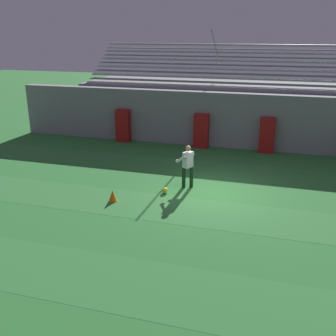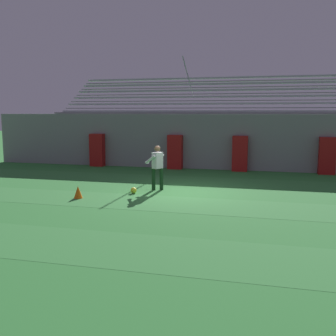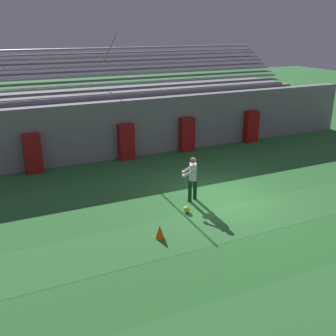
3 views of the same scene
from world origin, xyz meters
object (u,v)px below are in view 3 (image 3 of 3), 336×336
(padding_pillar_far_right, at_px, (251,127))
(goalkeeper, at_px, (192,176))
(padding_pillar_far_left, at_px, (33,154))
(padding_pillar_gate_right, at_px, (187,135))
(soccer_ball, at_px, (187,209))
(traffic_cone, at_px, (160,232))
(padding_pillar_gate_left, at_px, (126,142))

(padding_pillar_far_right, xyz_separation_m, goalkeeper, (-6.71, -5.56, 0.08))
(padding_pillar_far_left, height_order, padding_pillar_far_right, same)
(padding_pillar_gate_right, height_order, soccer_ball, padding_pillar_gate_right)
(padding_pillar_far_left, xyz_separation_m, padding_pillar_far_right, (11.62, 0.00, 0.00))
(padding_pillar_far_left, relative_size, goalkeeper, 1.04)
(goalkeeper, relative_size, traffic_cone, 3.98)
(padding_pillar_gate_right, relative_size, goalkeeper, 1.04)
(padding_pillar_far_left, bearing_deg, goalkeeper, -48.54)
(padding_pillar_gate_left, distance_m, soccer_ball, 6.43)
(padding_pillar_gate_left, relative_size, padding_pillar_far_right, 1.00)
(padding_pillar_far_right, relative_size, soccer_ball, 7.92)
(padding_pillar_gate_left, height_order, padding_pillar_gate_right, same)
(padding_pillar_far_left, bearing_deg, padding_pillar_far_right, 0.00)
(traffic_cone, bearing_deg, soccer_ball, 37.94)
(padding_pillar_gate_left, distance_m, traffic_cone, 7.80)
(padding_pillar_gate_right, xyz_separation_m, padding_pillar_far_left, (-7.59, 0.00, 0.00))
(padding_pillar_far_left, relative_size, soccer_ball, 7.92)
(padding_pillar_far_right, relative_size, traffic_cone, 4.15)
(padding_pillar_gate_left, height_order, padding_pillar_far_left, same)
(goalkeeper, relative_size, soccer_ball, 7.59)
(goalkeeper, distance_m, traffic_cone, 3.11)
(padding_pillar_gate_right, distance_m, padding_pillar_far_left, 7.59)
(padding_pillar_gate_right, distance_m, traffic_cone, 9.07)
(padding_pillar_far_right, bearing_deg, padding_pillar_far_left, 180.00)
(padding_pillar_far_right, bearing_deg, goalkeeper, -140.37)
(traffic_cone, bearing_deg, padding_pillar_far_left, 109.51)
(padding_pillar_far_right, bearing_deg, soccer_ball, -139.08)
(padding_pillar_gate_right, height_order, goalkeeper, padding_pillar_gate_right)
(traffic_cone, bearing_deg, padding_pillar_far_right, 40.42)
(padding_pillar_gate_right, height_order, traffic_cone, padding_pillar_gate_right)
(padding_pillar_far_right, distance_m, traffic_cone, 11.74)
(padding_pillar_gate_left, distance_m, goalkeeper, 5.59)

